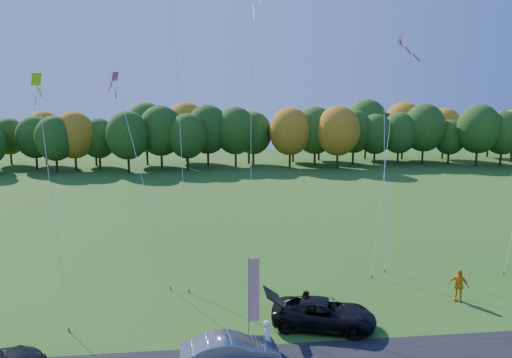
{
  "coord_description": "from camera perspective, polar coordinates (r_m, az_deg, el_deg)",
  "views": [
    {
      "loc": [
        -3.28,
        -23.38,
        12.28
      ],
      "look_at": [
        0.0,
        6.0,
        7.0
      ],
      "focal_mm": 35.0,
      "sensor_mm": 36.0,
      "label": 1
    }
  ],
  "objects": [
    {
      "name": "kite_parafoil_orange",
      "position": [
        40.61,
        14.43,
        13.02
      ],
      "size": [
        5.26,
        13.95,
        29.4
      ],
      "color": "#4C3F33",
      "rests_on": "ground"
    },
    {
      "name": "kite_diamond_pink",
      "position": [
        33.43,
        -12.97,
        0.29
      ],
      "size": [
        4.21,
        6.26,
        13.81
      ],
      "color": "#4C3F33",
      "rests_on": "ground"
    },
    {
      "name": "kite_delta_blue",
      "position": [
        35.28,
        -9.13,
        14.0
      ],
      "size": [
        3.15,
        12.36,
        29.2
      ],
      "color": "#4C3F33",
      "rests_on": "ground"
    },
    {
      "name": "feather_flag",
      "position": [
        25.0,
        -0.36,
        -12.48
      ],
      "size": [
        0.57,
        0.16,
        4.36
      ],
      "color": "#999999",
      "rests_on": "ground"
    },
    {
      "name": "silver_sedan",
      "position": [
        23.68,
        -2.95,
        -19.08
      ],
      "size": [
        4.57,
        1.95,
        1.46
      ],
      "primitive_type": "imported",
      "rotation": [
        0.0,
        0.0,
        1.66
      ],
      "color": "#9D9DA1",
      "rests_on": "ground"
    },
    {
      "name": "kite_delta_red",
      "position": [
        32.22,
        -0.55,
        8.26
      ],
      "size": [
        2.8,
        9.67,
        21.72
      ],
      "color": "#4C3F33",
      "rests_on": "ground"
    },
    {
      "name": "ground",
      "position": [
        26.62,
        1.5,
        -17.36
      ],
      "size": [
        160.0,
        160.0,
        0.0
      ],
      "primitive_type": "plane",
      "color": "#215516"
    },
    {
      "name": "black_suv",
      "position": [
        27.23,
        7.76,
        -15.02
      ],
      "size": [
        5.9,
        3.97,
        1.5
      ],
      "primitive_type": "imported",
      "rotation": [
        0.0,
        0.0,
        1.27
      ],
      "color": "black",
      "rests_on": "ground"
    },
    {
      "name": "person_east",
      "position": [
        32.29,
        22.14,
        -11.18
      ],
      "size": [
        1.15,
        1.1,
        1.92
      ],
      "primitive_type": "imported",
      "rotation": [
        0.0,
        0.0,
        -0.74
      ],
      "color": "orange",
      "rests_on": "ground"
    },
    {
      "name": "person_tailgate_a",
      "position": [
        24.25,
        1.31,
        -17.82
      ],
      "size": [
        0.58,
        0.75,
        1.84
      ],
      "primitive_type": "imported",
      "rotation": [
        0.0,
        0.0,
        1.79
      ],
      "color": "white",
      "rests_on": "ground"
    },
    {
      "name": "person_tailgate_b",
      "position": [
        27.79,
        5.75,
        -14.24
      ],
      "size": [
        0.71,
        0.87,
        1.68
      ],
      "primitive_type": "imported",
      "rotation": [
        0.0,
        0.0,
        1.48
      ],
      "color": "gray",
      "rests_on": "ground"
    },
    {
      "name": "kite_diamond_white",
      "position": [
        35.88,
        14.73,
        3.11
      ],
      "size": [
        4.23,
        6.49,
        16.81
      ],
      "color": "#4C3F33",
      "rests_on": "ground"
    },
    {
      "name": "kite_diamond_yellow",
      "position": [
        29.74,
        -22.35,
        -1.69
      ],
      "size": [
        3.23,
        6.87,
        13.65
      ],
      "color": "#4C3F33",
      "rests_on": "ground"
    },
    {
      "name": "tree_line",
      "position": [
        79.41,
        -3.93,
        1.21
      ],
      "size": [
        116.0,
        12.0,
        10.0
      ],
      "primitive_type": null,
      "color": "#1E4711",
      "rests_on": "ground"
    }
  ]
}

